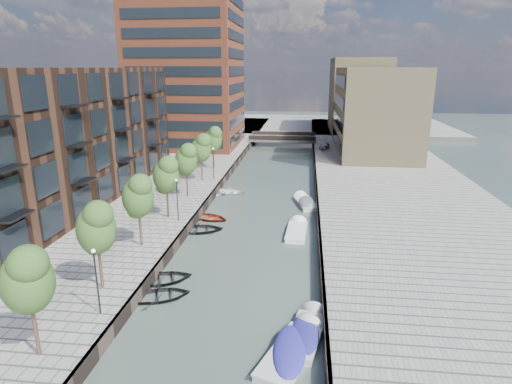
% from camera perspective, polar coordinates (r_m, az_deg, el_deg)
% --- Properties ---
extents(water, '(300.00, 300.00, 0.00)m').
position_cam_1_polar(water, '(55.39, 1.68, 0.54)').
color(water, '#38473F').
rests_on(water, ground).
extents(quay_left, '(60.00, 140.00, 1.00)m').
position_cam_1_polar(quay_left, '(68.41, -29.94, 1.83)').
color(quay_left, gray).
rests_on(quay_left, ground).
extents(quay_right, '(20.00, 140.00, 1.00)m').
position_cam_1_polar(quay_right, '(56.24, 18.15, 0.49)').
color(quay_right, gray).
rests_on(quay_right, ground).
extents(quay_wall_left, '(0.25, 140.00, 1.00)m').
position_cam_1_polar(quay_wall_left, '(56.10, -4.53, 1.23)').
color(quay_wall_left, '#332823').
rests_on(quay_wall_left, ground).
extents(quay_wall_right, '(0.25, 140.00, 1.00)m').
position_cam_1_polar(quay_wall_right, '(55.09, 8.02, 0.84)').
color(quay_wall_right, '#332823').
rests_on(quay_wall_right, ground).
extents(far_closure, '(80.00, 40.00, 1.00)m').
position_cam_1_polar(far_closure, '(114.14, 4.38, 8.93)').
color(far_closure, gray).
rests_on(far_closure, ground).
extents(apartment_block, '(8.00, 38.00, 14.00)m').
position_cam_1_polar(apartment_block, '(50.13, -22.95, 6.96)').
color(apartment_block, black).
rests_on(apartment_block, quay_left).
extents(tower, '(18.00, 18.00, 30.00)m').
position_cam_1_polar(tower, '(81.05, -9.16, 16.78)').
color(tower, brown).
rests_on(tower, quay_left).
extents(tan_block_near, '(12.00, 25.00, 14.00)m').
position_cam_1_polar(tan_block_near, '(76.30, 15.52, 10.43)').
color(tan_block_near, '#9C8B60').
rests_on(tan_block_near, quay_right).
extents(tan_block_far, '(12.00, 20.00, 16.00)m').
position_cam_1_polar(tan_block_far, '(101.94, 13.42, 12.47)').
color(tan_block_far, '#9C8B60').
rests_on(tan_block_far, quay_right).
extents(bridge, '(13.00, 6.00, 1.30)m').
position_cam_1_polar(bridge, '(86.33, 3.58, 7.17)').
color(bridge, gray).
rests_on(bridge, ground).
extents(tree_0, '(2.50, 2.50, 5.95)m').
position_cam_1_polar(tree_0, '(23.64, -28.23, -10.06)').
color(tree_0, '#382619').
rests_on(tree_0, quay_left).
extents(tree_1, '(2.50, 2.50, 5.95)m').
position_cam_1_polar(tree_1, '(29.11, -20.56, -4.29)').
color(tree_1, '#382619').
rests_on(tree_1, quay_left).
extents(tree_2, '(2.50, 2.50, 5.95)m').
position_cam_1_polar(tree_2, '(35.13, -15.49, -0.37)').
color(tree_2, '#382619').
rests_on(tree_2, quay_left).
extents(tree_3, '(2.50, 2.50, 5.95)m').
position_cam_1_polar(tree_3, '(41.46, -11.93, 2.38)').
color(tree_3, '#382619').
rests_on(tree_3, quay_left).
extents(tree_4, '(2.50, 2.50, 5.95)m').
position_cam_1_polar(tree_4, '(47.98, -9.32, 4.39)').
color(tree_4, '#382619').
rests_on(tree_4, quay_left).
extents(tree_5, '(2.50, 2.50, 5.95)m').
position_cam_1_polar(tree_5, '(54.61, -7.33, 5.91)').
color(tree_5, '#382619').
rests_on(tree_5, quay_left).
extents(tree_6, '(2.50, 2.50, 5.95)m').
position_cam_1_polar(tree_6, '(61.33, -5.77, 7.09)').
color(tree_6, '#382619').
rests_on(tree_6, quay_left).
extents(lamp_0, '(0.24, 0.24, 4.12)m').
position_cam_1_polar(lamp_0, '(26.79, -20.55, -10.28)').
color(lamp_0, black).
rests_on(lamp_0, quay_left).
extents(lamp_1, '(0.24, 0.24, 4.12)m').
position_cam_1_polar(lamp_1, '(40.61, -10.48, -0.46)').
color(lamp_1, black).
rests_on(lamp_1, quay_left).
extents(lamp_2, '(0.24, 0.24, 4.12)m').
position_cam_1_polar(lamp_2, '(55.62, -5.72, 4.26)').
color(lamp_2, black).
rests_on(lamp_2, quay_left).
extents(sloop_0, '(5.15, 4.52, 0.89)m').
position_cam_1_polar(sloop_0, '(32.58, -12.24, -11.58)').
color(sloop_0, black).
rests_on(sloop_0, ground).
extents(sloop_1, '(4.80, 4.15, 0.83)m').
position_cam_1_polar(sloop_1, '(30.50, -12.51, -13.65)').
color(sloop_1, black).
rests_on(sloop_1, ground).
extents(sloop_2, '(4.71, 3.99, 0.83)m').
position_cam_1_polar(sloop_2, '(44.30, -6.22, -3.64)').
color(sloop_2, maroon).
rests_on(sloop_2, ground).
extents(sloop_3, '(4.82, 3.83, 0.90)m').
position_cam_1_polar(sloop_3, '(52.88, -3.55, -0.25)').
color(sloop_3, white).
rests_on(sloop_3, ground).
extents(sloop_4, '(5.01, 3.96, 0.94)m').
position_cam_1_polar(sloop_4, '(41.19, -7.51, -5.25)').
color(sloop_4, black).
rests_on(sloop_4, ground).
extents(motorboat_0, '(3.74, 5.93, 1.87)m').
position_cam_1_polar(motorboat_0, '(24.95, 4.98, -20.15)').
color(motorboat_0, silver).
rests_on(motorboat_0, ground).
extents(motorboat_2, '(2.03, 5.24, 1.72)m').
position_cam_1_polar(motorboat_2, '(40.97, 5.50, -5.15)').
color(motorboat_2, white).
rests_on(motorboat_2, ground).
extents(motorboat_3, '(2.76, 5.33, 1.69)m').
position_cam_1_polar(motorboat_3, '(26.38, 6.77, -18.01)').
color(motorboat_3, '#B5B5B3').
rests_on(motorboat_3, ground).
extents(motorboat_4, '(3.00, 5.44, 1.72)m').
position_cam_1_polar(motorboat_4, '(49.11, 6.52, -1.38)').
color(motorboat_4, silver).
rests_on(motorboat_4, ground).
extents(car, '(2.14, 3.65, 1.17)m').
position_cam_1_polar(car, '(77.65, 9.09, 6.12)').
color(car, '#939497').
rests_on(car, quay_right).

